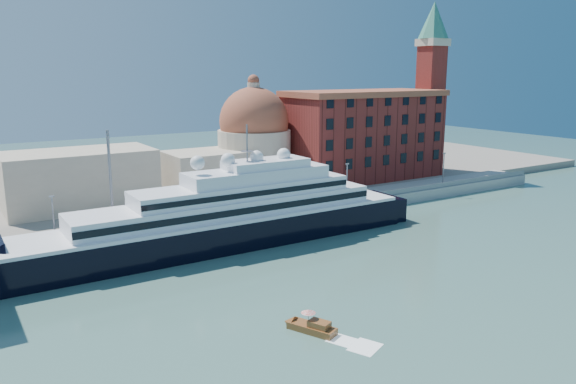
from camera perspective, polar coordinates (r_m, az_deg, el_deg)
ground at (r=83.26m, az=2.76°, el=-9.14°), size 400.00×400.00×0.00m
quay at (r=111.01m, az=-7.34°, el=-3.05°), size 180.00×10.00×2.50m
land at (r=148.34m, az=-14.06°, el=0.46°), size 260.00×72.00×2.00m
quay_fence at (r=106.60m, az=-6.35°, el=-2.64°), size 180.00×0.10×1.20m
superyacht at (r=97.93m, az=-8.15°, el=-3.32°), size 82.93×11.50×24.78m
water_taxi at (r=68.29m, az=2.56°, el=-13.51°), size 4.28×6.25×2.83m
warehouse at (r=151.42m, az=7.71°, el=5.86°), size 43.00×19.00×23.25m
campanile at (r=166.95m, az=14.33°, el=11.33°), size 8.40×8.40×47.00m
church at (r=132.85m, az=-9.30°, el=3.67°), size 66.00×18.00×25.50m
lamp_posts at (r=102.92m, az=-13.46°, el=0.41°), size 120.80×2.40×18.00m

